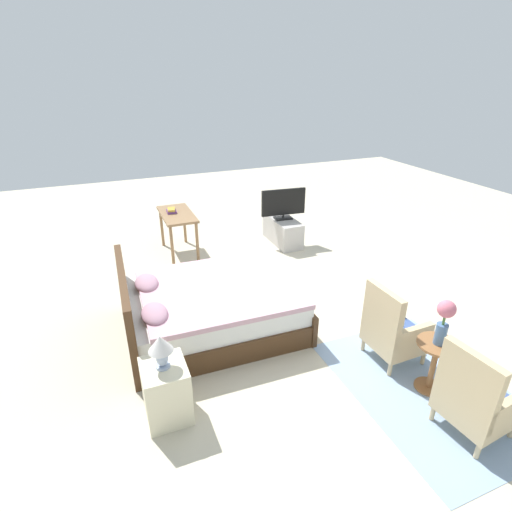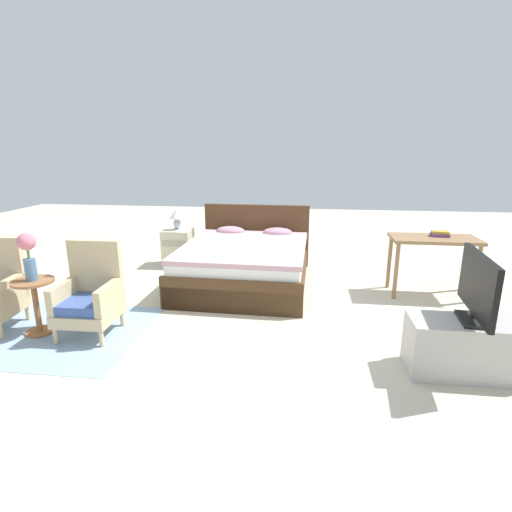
# 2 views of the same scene
# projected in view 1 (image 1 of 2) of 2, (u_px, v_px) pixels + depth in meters

# --- Properties ---
(ground_plane) EXTENTS (16.00, 16.00, 0.00)m
(ground_plane) POSITION_uv_depth(u_px,v_px,m) (277.00, 307.00, 5.49)
(ground_plane) COLOR beige
(floor_rug) EXTENTS (2.10, 1.50, 0.01)m
(floor_rug) POSITION_uv_depth(u_px,v_px,m) (426.00, 388.00, 4.09)
(floor_rug) COLOR #8EA8C6
(floor_rug) RESTS_ON ground_plane
(bed) EXTENTS (1.70, 2.11, 0.96)m
(bed) POSITION_uv_depth(u_px,v_px,m) (209.00, 308.00, 4.93)
(bed) COLOR #472D19
(bed) RESTS_ON ground_plane
(armchair_by_window_left) EXTENTS (0.59, 0.59, 0.92)m
(armchair_by_window_left) POSITION_uv_depth(u_px,v_px,m) (475.00, 399.00, 3.46)
(armchair_by_window_left) COLOR #CCB284
(armchair_by_window_left) RESTS_ON floor_rug
(armchair_by_window_right) EXTENTS (0.55, 0.55, 0.92)m
(armchair_by_window_right) POSITION_uv_depth(u_px,v_px,m) (392.00, 330.00, 4.36)
(armchair_by_window_right) COLOR #CCB284
(armchair_by_window_right) RESTS_ON floor_rug
(side_table) EXTENTS (0.40, 0.40, 0.56)m
(side_table) POSITION_uv_depth(u_px,v_px,m) (434.00, 360.00, 3.95)
(side_table) COLOR #936038
(side_table) RESTS_ON ground_plane
(flower_vase) EXTENTS (0.17, 0.17, 0.48)m
(flower_vase) POSITION_uv_depth(u_px,v_px,m) (445.00, 318.00, 3.74)
(flower_vase) COLOR #4C709E
(flower_vase) RESTS_ON side_table
(nightstand) EXTENTS (0.44, 0.41, 0.57)m
(nightstand) POSITION_uv_depth(u_px,v_px,m) (166.00, 391.00, 3.67)
(nightstand) COLOR beige
(nightstand) RESTS_ON ground_plane
(table_lamp) EXTENTS (0.22, 0.22, 0.33)m
(table_lamp) POSITION_uv_depth(u_px,v_px,m) (161.00, 347.00, 3.45)
(table_lamp) COLOR #9EADC6
(table_lamp) RESTS_ON nightstand
(tv_stand) EXTENTS (0.96, 0.40, 0.47)m
(tv_stand) POSITION_uv_depth(u_px,v_px,m) (283.00, 231.00, 7.46)
(tv_stand) COLOR #B7B2AD
(tv_stand) RESTS_ON ground_plane
(tv_flatscreen) EXTENTS (0.23, 0.83, 0.56)m
(tv_flatscreen) POSITION_uv_depth(u_px,v_px,m) (283.00, 204.00, 7.24)
(tv_flatscreen) COLOR black
(tv_flatscreen) RESTS_ON tv_stand
(vanity_desk) EXTENTS (1.04, 0.52, 0.75)m
(vanity_desk) POSITION_uv_depth(u_px,v_px,m) (177.00, 219.00, 6.84)
(vanity_desk) COLOR #8E6B47
(vanity_desk) RESTS_ON ground_plane
(book_stack) EXTENTS (0.22, 0.17, 0.07)m
(book_stack) POSITION_uv_depth(u_px,v_px,m) (171.00, 211.00, 6.82)
(book_stack) COLOR #66387A
(book_stack) RESTS_ON vanity_desk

